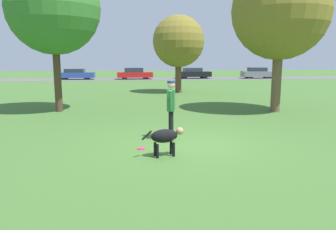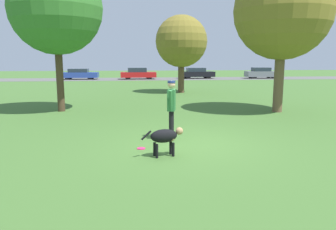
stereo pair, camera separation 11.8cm
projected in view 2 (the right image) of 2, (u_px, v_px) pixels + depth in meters
The scene contains 12 objects.
ground_plane at pixel (186, 144), 9.42m from camera, with size 120.00×120.00×0.00m, color #426B2D.
far_road_strip at pixel (144, 79), 39.74m from camera, with size 120.00×6.00×0.01m.
person at pixel (171, 105), 9.77m from camera, with size 0.31×0.70×1.78m.
dog at pixel (165, 137), 8.16m from camera, with size 1.10×0.49×0.71m.
frisbee at pixel (141, 148), 8.90m from camera, with size 0.23×0.23×0.02m.
tree_near_right at pixel (283, 11), 14.38m from camera, with size 4.29×4.29×6.64m.
tree_near_left at pixel (56, 8), 14.52m from camera, with size 4.12×4.12×6.70m.
tree_mid_center at pixel (181, 42), 23.16m from camera, with size 3.67×3.67×5.48m.
parked_car_blue at pixel (80, 74), 38.87m from camera, with size 4.37×1.83×1.26m.
parked_car_red at pixel (138, 74), 39.32m from camera, with size 4.28×1.97×1.37m.
parked_car_black at pixel (197, 73), 40.65m from camera, with size 4.29×1.86×1.32m.
parked_car_grey at pixel (262, 73), 40.93m from camera, with size 4.05×1.79×1.36m.
Camera 2 is at (-1.55, -9.03, 2.41)m, focal length 35.00 mm.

